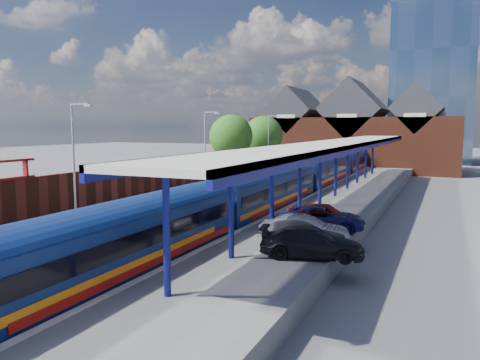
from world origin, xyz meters
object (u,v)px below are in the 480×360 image
object	(u,v)px
platform_sign	(230,170)
parked_car_red	(323,215)
lamp_post_c	(206,145)
train	(299,179)
lamp_post_d	(269,141)
parked_car_dark	(312,243)
lamp_post_b	(75,155)
parked_car_silver	(304,230)
parked_car_blue	(322,218)

from	to	relation	value
platform_sign	parked_car_red	world-z (taller)	platform_sign
parked_car_red	lamp_post_c	bearing A→B (deg)	41.46
train	lamp_post_c	xyz separation A→B (m)	(-7.86, -2.28, 2.87)
lamp_post_d	parked_car_dark	xyz separation A→B (m)	(14.48, -33.50, -3.34)
train	lamp_post_d	distance (m)	16.07
lamp_post_b	platform_sign	xyz separation A→B (m)	(1.36, 18.00, -2.30)
lamp_post_c	parked_car_silver	size ratio (longest dim) A/B	1.67
parked_car_red	parked_car_dark	size ratio (longest dim) A/B	0.91
parked_car_silver	train	bearing A→B (deg)	9.04
parked_car_blue	platform_sign	bearing A→B (deg)	28.90
parked_car_dark	parked_car_blue	xyz separation A→B (m)	(-0.94, 5.49, -0.00)
lamp_post_b	parked_car_dark	bearing A→B (deg)	-5.90
train	lamp_post_d	bearing A→B (deg)	119.79
lamp_post_d	train	bearing A→B (deg)	-60.21
train	parked_car_blue	distance (m)	15.38
lamp_post_d	platform_sign	world-z (taller)	lamp_post_d
parked_car_red	parked_car_silver	size ratio (longest dim) A/B	0.97
lamp_post_d	lamp_post_b	bearing A→B (deg)	-90.00
lamp_post_d	platform_sign	distance (m)	14.25
lamp_post_c	parked_car_blue	xyz separation A→B (m)	(13.54, -12.01, -3.35)
train	parked_car_blue	xyz separation A→B (m)	(5.68, -14.29, -0.48)
lamp_post_c	parked_car_blue	world-z (taller)	lamp_post_c
lamp_post_d	parked_car_red	size ratio (longest dim) A/B	1.72
parked_car_dark	parked_car_silver	bearing A→B (deg)	12.89
lamp_post_d	parked_car_blue	size ratio (longest dim) A/B	1.51
lamp_post_d	platform_sign	xyz separation A→B (m)	(1.36, -14.00, -2.30)
lamp_post_d	parked_car_red	xyz separation A→B (m)	(13.44, -27.27, -3.30)
train	platform_sign	bearing A→B (deg)	-177.56
lamp_post_d	platform_sign	size ratio (longest dim) A/B	2.80
lamp_post_b	parked_car_silver	xyz separation A→B (m)	(13.56, 0.51, -3.30)
lamp_post_d	parked_car_silver	xyz separation A→B (m)	(13.56, -31.49, -3.30)
platform_sign	parked_car_silver	distance (m)	21.35
lamp_post_b	parked_car_red	bearing A→B (deg)	19.40
lamp_post_b	parked_car_blue	distance (m)	14.51
train	lamp_post_d	world-z (taller)	lamp_post_d
train	parked_car_dark	xyz separation A→B (m)	(6.63, -19.77, -0.47)
train	parked_car_blue	world-z (taller)	train
parked_car_red	train	bearing A→B (deg)	13.83
lamp_post_b	parked_car_silver	size ratio (longest dim) A/B	1.67
platform_sign	parked_car_red	distance (m)	17.97
lamp_post_c	parked_car_silver	distance (m)	20.85
platform_sign	parked_car_red	size ratio (longest dim) A/B	0.61
parked_car_dark	parked_car_blue	world-z (taller)	parked_car_dark
lamp_post_d	platform_sign	bearing A→B (deg)	-84.44
lamp_post_c	parked_car_dark	distance (m)	22.96
platform_sign	parked_car_silver	xyz separation A→B (m)	(12.20, -17.49, -1.00)
parked_car_blue	lamp_post_c	bearing A→B (deg)	36.33
lamp_post_b	platform_sign	world-z (taller)	lamp_post_b
lamp_post_c	parked_car_red	xyz separation A→B (m)	(13.44, -11.27, -3.30)
lamp_post_d	parked_car_silver	bearing A→B (deg)	-66.70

